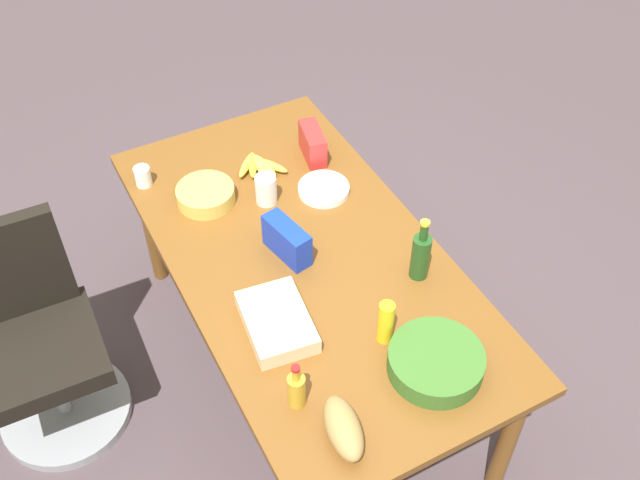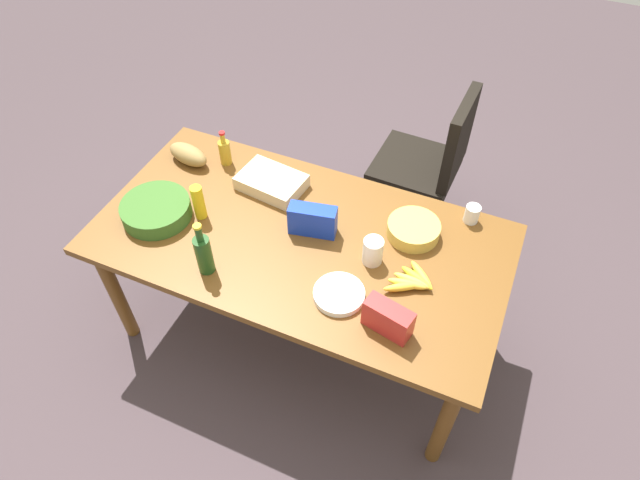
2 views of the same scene
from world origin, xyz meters
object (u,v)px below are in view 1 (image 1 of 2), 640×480
(wine_bottle, at_px, (421,255))
(dressing_bottle, at_px, (296,389))
(banana_bunch, at_px, (259,165))
(sheet_cake, at_px, (277,322))
(conference_table, at_px, (305,269))
(bread_loaf, at_px, (343,428))
(salad_bowl, at_px, (436,362))
(office_chair, at_px, (43,353))
(chip_bag_blue, at_px, (287,240))
(chip_bowl, at_px, (206,195))
(paper_plate_stack, at_px, (324,189))
(mayo_jar, at_px, (266,189))
(paper_cup, at_px, (143,176))
(chip_bag_red, at_px, (313,144))
(mustard_bottle, at_px, (386,322))

(wine_bottle, relative_size, dressing_bottle, 1.43)
(banana_bunch, relative_size, sheet_cake, 0.70)
(conference_table, xyz_separation_m, bread_loaf, (0.76, -0.25, 0.13))
(conference_table, relative_size, salad_bowl, 5.82)
(office_chair, xyz_separation_m, banana_bunch, (-0.23, 1.11, 0.40))
(chip_bag_blue, bearing_deg, chip_bowl, -158.96)
(paper_plate_stack, bearing_deg, bread_loaf, -25.08)
(salad_bowl, xyz_separation_m, dressing_bottle, (-0.10, -0.48, 0.03))
(chip_bowl, distance_m, salad_bowl, 1.22)
(conference_table, xyz_separation_m, mayo_jar, (-0.36, 0.00, 0.14))
(salad_bowl, bearing_deg, mayo_jar, -171.95)
(bread_loaf, xyz_separation_m, paper_cup, (-1.46, -0.17, -0.01))
(banana_bunch, height_order, paper_plate_stack, banana_bunch)
(banana_bunch, bearing_deg, dressing_bottle, -18.64)
(conference_table, height_order, sheet_cake, sheet_cake)
(chip_bowl, bearing_deg, dressing_bottle, -5.52)
(banana_bunch, height_order, chip_bag_blue, chip_bag_blue)
(office_chair, xyz_separation_m, chip_bag_red, (-0.20, 1.36, 0.45))
(mustard_bottle, height_order, sheet_cake, mustard_bottle)
(conference_table, bearing_deg, salad_bowl, 12.27)
(office_chair, relative_size, chip_bag_red, 4.92)
(conference_table, relative_size, mayo_jar, 14.73)
(office_chair, xyz_separation_m, mayo_jar, (-0.02, 1.05, 0.44))
(paper_plate_stack, relative_size, bread_loaf, 0.92)
(bread_loaf, bearing_deg, banana_bunch, 166.75)
(office_chair, bearing_deg, mustard_bottle, 53.52)
(chip_bag_red, bearing_deg, chip_bowl, -84.05)
(chip_bag_blue, bearing_deg, wine_bottle, 49.79)
(mustard_bottle, distance_m, sheet_cake, 0.39)
(chip_bowl, relative_size, salad_bowl, 0.74)
(bread_loaf, relative_size, sheet_cake, 0.75)
(paper_plate_stack, distance_m, chip_bag_blue, 0.40)
(banana_bunch, relative_size, chip_bowl, 0.92)
(conference_table, xyz_separation_m, chip_bag_blue, (-0.04, -0.06, 0.15))
(chip_bag_red, bearing_deg, mustard_bottle, -13.57)
(banana_bunch, distance_m, chip_bag_blue, 0.53)
(salad_bowl, bearing_deg, chip_bag_blue, -164.11)
(paper_plate_stack, xyz_separation_m, chip_bowl, (-0.18, -0.47, 0.02))
(salad_bowl, bearing_deg, bread_loaf, -79.14)
(mustard_bottle, relative_size, dressing_bottle, 0.92)
(banana_bunch, bearing_deg, mustard_bottle, 0.38)
(conference_table, bearing_deg, mayo_jar, 179.73)
(chip_bowl, distance_m, mustard_bottle, 1.01)
(conference_table, xyz_separation_m, chip_bag_red, (-0.53, 0.31, 0.15))
(banana_bunch, relative_size, chip_bag_blue, 1.02)
(conference_table, xyz_separation_m, paper_plate_stack, (-0.30, 0.24, 0.09))
(mayo_jar, bearing_deg, mustard_bottle, 4.21)
(paper_plate_stack, distance_m, salad_bowl, 0.98)
(conference_table, height_order, chip_bag_red, chip_bag_red)
(chip_bag_red, relative_size, mayo_jar, 1.53)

